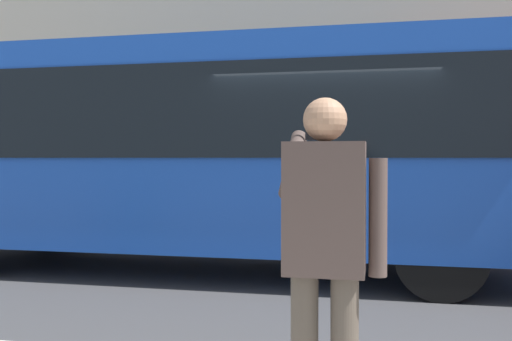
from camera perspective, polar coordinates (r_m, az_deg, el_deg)
The scene contains 3 objects.
ground_plane at distance 7.53m, azimuth 7.43°, elevation -10.62°, with size 60.00×60.00×0.00m, color #38383A.
red_bus at distance 7.91m, azimuth -5.22°, elevation 2.24°, with size 9.05×2.54×3.08m.
pedestrian_photographer at distance 2.90m, azimuth 6.95°, elevation -6.87°, with size 0.53×0.52×1.70m.
Camera 1 is at (-0.62, 7.34, 1.55)m, focal length 40.12 mm.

